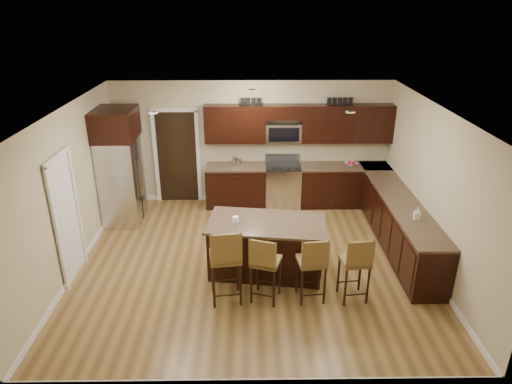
{
  "coord_description": "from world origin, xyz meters",
  "views": [
    {
      "loc": [
        -0.03,
        -6.85,
        4.3
      ],
      "look_at": [
        0.06,
        0.4,
        1.18
      ],
      "focal_mm": 32.0,
      "sensor_mm": 36.0,
      "label": 1
    }
  ],
  "objects_px": {
    "range": "(283,185)",
    "stool_mid": "(265,262)",
    "island": "(266,248)",
    "stool_right": "(313,262)",
    "stool_left": "(226,258)",
    "stool_extra": "(356,262)",
    "refrigerator": "(120,166)"
  },
  "relations": [
    {
      "from": "range",
      "to": "refrigerator",
      "type": "bearing_deg",
      "value": -166.97
    },
    {
      "from": "range",
      "to": "stool_left",
      "type": "distance_m",
      "value": 3.71
    },
    {
      "from": "island",
      "to": "stool_right",
      "type": "distance_m",
      "value": 1.1
    },
    {
      "from": "stool_left",
      "to": "stool_right",
      "type": "relative_size",
      "value": 1.14
    },
    {
      "from": "range",
      "to": "stool_left",
      "type": "relative_size",
      "value": 0.9
    },
    {
      "from": "island",
      "to": "stool_extra",
      "type": "distance_m",
      "value": 1.58
    },
    {
      "from": "range",
      "to": "stool_right",
      "type": "xyz_separation_m",
      "value": [
        0.2,
        -3.53,
        0.21
      ]
    },
    {
      "from": "range",
      "to": "stool_mid",
      "type": "relative_size",
      "value": 1.01
    },
    {
      "from": "refrigerator",
      "to": "stool_extra",
      "type": "relative_size",
      "value": 2.16
    },
    {
      "from": "range",
      "to": "stool_right",
      "type": "bearing_deg",
      "value": -86.71
    },
    {
      "from": "stool_mid",
      "to": "stool_right",
      "type": "distance_m",
      "value": 0.71
    },
    {
      "from": "range",
      "to": "island",
      "type": "bearing_deg",
      "value": -99.66
    },
    {
      "from": "stool_mid",
      "to": "refrigerator",
      "type": "distance_m",
      "value": 3.96
    },
    {
      "from": "stool_mid",
      "to": "stool_right",
      "type": "relative_size",
      "value": 1.01
    },
    {
      "from": "stool_left",
      "to": "stool_mid",
      "type": "relative_size",
      "value": 1.12
    },
    {
      "from": "stool_left",
      "to": "refrigerator",
      "type": "xyz_separation_m",
      "value": [
        -2.22,
        2.77,
        0.44
      ]
    },
    {
      "from": "stool_mid",
      "to": "stool_extra",
      "type": "xyz_separation_m",
      "value": [
        1.36,
        -0.0,
        -0.01
      ]
    },
    {
      "from": "stool_right",
      "to": "range",
      "type": "bearing_deg",
      "value": 86.28
    },
    {
      "from": "stool_mid",
      "to": "stool_extra",
      "type": "distance_m",
      "value": 1.36
    },
    {
      "from": "range",
      "to": "stool_extra",
      "type": "bearing_deg",
      "value": -76.41
    },
    {
      "from": "stool_mid",
      "to": "refrigerator",
      "type": "height_order",
      "value": "refrigerator"
    },
    {
      "from": "stool_mid",
      "to": "stool_extra",
      "type": "height_order",
      "value": "stool_mid"
    },
    {
      "from": "range",
      "to": "stool_left",
      "type": "xyz_separation_m",
      "value": [
        -1.08,
        -3.54,
        0.3
      ]
    },
    {
      "from": "stool_left",
      "to": "stool_mid",
      "type": "distance_m",
      "value": 0.58
    },
    {
      "from": "range",
      "to": "island",
      "type": "height_order",
      "value": "range"
    },
    {
      "from": "range",
      "to": "stool_extra",
      "type": "height_order",
      "value": "range"
    },
    {
      "from": "island",
      "to": "stool_mid",
      "type": "relative_size",
      "value": 1.85
    },
    {
      "from": "range",
      "to": "stool_mid",
      "type": "bearing_deg",
      "value": -98.2
    },
    {
      "from": "range",
      "to": "stool_extra",
      "type": "xyz_separation_m",
      "value": [
        0.85,
        -3.53,
        0.21
      ]
    },
    {
      "from": "stool_left",
      "to": "refrigerator",
      "type": "height_order",
      "value": "refrigerator"
    },
    {
      "from": "range",
      "to": "island",
      "type": "xyz_separation_m",
      "value": [
        -0.46,
        -2.68,
        -0.04
      ]
    },
    {
      "from": "island",
      "to": "stool_left",
      "type": "xyz_separation_m",
      "value": [
        -0.62,
        -0.85,
        0.34
      ]
    }
  ]
}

